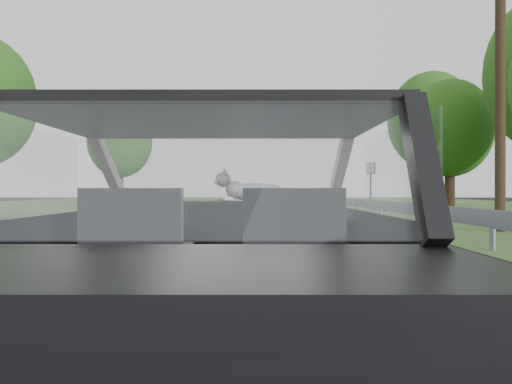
{
  "coord_description": "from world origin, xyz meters",
  "views": [
    {
      "loc": [
        0.22,
        -2.85,
        1.08
      ],
      "look_at": [
        0.21,
        0.52,
        1.07
      ],
      "focal_mm": 35.0,
      "sensor_mm": 36.0,
      "label": 1
    }
  ],
  "objects_px": {
    "utility_pole": "(500,77)",
    "other_car": "(247,197)",
    "subject_car": "(219,252)",
    "highway_sign": "(371,186)",
    "cat": "(255,191)"
  },
  "relations": [
    {
      "from": "other_car",
      "to": "highway_sign",
      "type": "relative_size",
      "value": 1.65
    },
    {
      "from": "cat",
      "to": "other_car",
      "type": "xyz_separation_m",
      "value": [
        -0.54,
        24.81,
        -0.38
      ]
    },
    {
      "from": "subject_car",
      "to": "utility_pole",
      "type": "bearing_deg",
      "value": 56.96
    },
    {
      "from": "utility_pole",
      "to": "other_car",
      "type": "bearing_deg",
      "value": 113.83
    },
    {
      "from": "subject_car",
      "to": "highway_sign",
      "type": "bearing_deg",
      "value": 75.17
    },
    {
      "from": "subject_car",
      "to": "highway_sign",
      "type": "relative_size",
      "value": 1.55
    },
    {
      "from": "other_car",
      "to": "highway_sign",
      "type": "bearing_deg",
      "value": 0.26
    },
    {
      "from": "utility_pole",
      "to": "subject_car",
      "type": "bearing_deg",
      "value": -123.04
    },
    {
      "from": "cat",
      "to": "subject_car",
      "type": "bearing_deg",
      "value": -118.37
    },
    {
      "from": "subject_car",
      "to": "cat",
      "type": "height_order",
      "value": "subject_car"
    },
    {
      "from": "subject_car",
      "to": "other_car",
      "type": "relative_size",
      "value": 0.94
    },
    {
      "from": "subject_car",
      "to": "cat",
      "type": "xyz_separation_m",
      "value": [
        0.21,
        0.66,
        0.35
      ]
    },
    {
      "from": "other_car",
      "to": "highway_sign",
      "type": "height_order",
      "value": "highway_sign"
    },
    {
      "from": "other_car",
      "to": "highway_sign",
      "type": "distance_m",
      "value": 6.91
    },
    {
      "from": "subject_car",
      "to": "highway_sign",
      "type": "height_order",
      "value": "highway_sign"
    }
  ]
}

